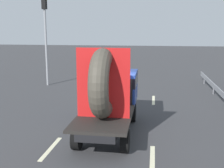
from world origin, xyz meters
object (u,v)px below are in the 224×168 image
(traffic_light, at_px, (45,29))
(oncoming_car, at_px, (99,55))
(distant_sedan, at_px, (103,62))
(flatbed_truck, at_px, (110,91))

(traffic_light, relative_size, oncoming_car, 1.59)
(distant_sedan, distance_m, traffic_light, 10.19)
(flatbed_truck, xyz_separation_m, oncoming_car, (-5.69, 26.27, -0.95))
(traffic_light, bearing_deg, flatbed_truck, -55.10)
(flatbed_truck, relative_size, oncoming_car, 1.31)
(flatbed_truck, xyz_separation_m, traffic_light, (-6.12, 8.78, 2.49))
(flatbed_truck, relative_size, distant_sedan, 1.36)
(distant_sedan, relative_size, traffic_light, 0.61)
(flatbed_truck, bearing_deg, oncoming_car, 102.21)
(flatbed_truck, distance_m, distant_sedan, 18.39)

